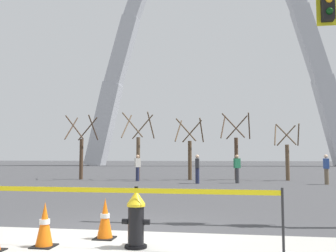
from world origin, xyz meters
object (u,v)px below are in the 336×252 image
object	(u,v)px
pedestrian_walking_right	(197,169)
pedestrian_near_trees	(237,168)
traffic_cone_curb_edge	(45,225)
pedestrian_walking_left	(326,169)
fire_hydrant	(136,219)
pedestrian_standing_center	(138,168)
traffic_cone_by_hydrant	(105,219)
monument_arch	(212,37)

from	to	relation	value
pedestrian_walking_right	pedestrian_near_trees	bearing A→B (deg)	17.11
traffic_cone_curb_edge	pedestrian_walking_left	size ratio (longest dim) A/B	0.46
fire_hydrant	pedestrian_standing_center	world-z (taller)	pedestrian_standing_center
traffic_cone_by_hydrant	pedestrian_near_trees	world-z (taller)	pedestrian_near_trees
pedestrian_walking_left	pedestrian_walking_right	xyz separation A→B (m)	(-6.86, -0.38, 0.00)
monument_arch	pedestrian_standing_center	size ratio (longest dim) A/B	31.29
traffic_cone_curb_edge	pedestrian_walking_left	bearing A→B (deg)	61.50
monument_arch	traffic_cone_by_hydrant	bearing A→B (deg)	-90.06
pedestrian_walking_right	monument_arch	bearing A→B (deg)	90.72
pedestrian_walking_left	pedestrian_walking_right	world-z (taller)	same
fire_hydrant	pedestrian_walking_left	distance (m)	16.37
pedestrian_walking_left	pedestrian_near_trees	distance (m)	4.69
traffic_cone_curb_edge	monument_arch	bearing A→B (deg)	89.13
monument_arch	pedestrian_walking_left	bearing A→B (deg)	-79.55
fire_hydrant	traffic_cone_curb_edge	distance (m)	1.51
pedestrian_standing_center	pedestrian_walking_right	size ratio (longest dim) A/B	1.00
pedestrian_walking_left	pedestrian_standing_center	world-z (taller)	same
pedestrian_walking_left	pedestrian_standing_center	xyz separation A→B (m)	(-10.62, 1.16, 0.00)
pedestrian_walking_left	pedestrian_near_trees	xyz separation A→B (m)	(-4.68, 0.29, 0.00)
monument_arch	traffic_cone_curb_edge	bearing A→B (deg)	-90.87
monument_arch	pedestrian_near_trees	size ratio (longest dim) A/B	31.29
traffic_cone_by_hydrant	monument_arch	distance (m)	58.25
pedestrian_near_trees	monument_arch	bearing A→B (deg)	93.88
monument_arch	pedestrian_standing_center	bearing A→B (deg)	-94.80
pedestrian_walking_right	traffic_cone_curb_edge	bearing A→B (deg)	-95.22
traffic_cone_curb_edge	monument_arch	size ratio (longest dim) A/B	0.01
traffic_cone_by_hydrant	pedestrian_near_trees	xyz separation A→B (m)	(2.74, 14.68, 0.46)
pedestrian_near_trees	traffic_cone_curb_edge	bearing A→B (deg)	-102.90
monument_arch	pedestrian_standing_center	world-z (taller)	monument_arch
traffic_cone_by_hydrant	pedestrian_near_trees	distance (m)	14.94
traffic_cone_by_hydrant	pedestrian_walking_right	bearing A→B (deg)	87.70
monument_arch	pedestrian_near_trees	bearing A→B (deg)	-86.12
pedestrian_walking_right	pedestrian_near_trees	xyz separation A→B (m)	(2.18, 0.67, 0.00)
traffic_cone_by_hydrant	fire_hydrant	bearing A→B (deg)	-37.52
fire_hydrant	pedestrian_near_trees	size ratio (longest dim) A/B	0.62
fire_hydrant	pedestrian_walking_right	distance (m)	14.56
pedestrian_walking_left	pedestrian_standing_center	size ratio (longest dim) A/B	1.00
traffic_cone_by_hydrant	pedestrian_standing_center	distance (m)	15.88
monument_arch	pedestrian_near_trees	world-z (taller)	monument_arch
traffic_cone_by_hydrant	pedestrian_near_trees	size ratio (longest dim) A/B	0.46
traffic_cone_curb_edge	pedestrian_standing_center	xyz separation A→B (m)	(-2.42, 16.27, 0.46)
pedestrian_walking_right	pedestrian_walking_left	bearing A→B (deg)	3.14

